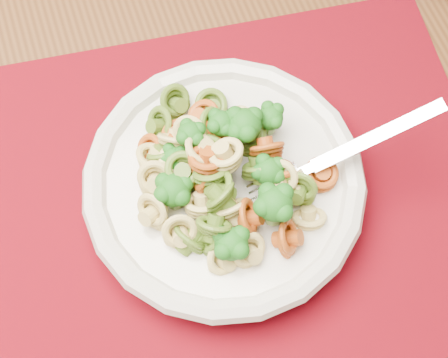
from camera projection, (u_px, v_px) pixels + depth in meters
dining_table at (143, 114)px, 0.67m from camera, size 1.69×1.28×0.69m
placemat at (234, 192)px, 0.54m from camera, size 0.53×0.47×0.00m
pasta_bowl at (224, 185)px, 0.51m from camera, size 0.23×0.23×0.04m
pasta_broccoli_heap at (224, 176)px, 0.50m from camera, size 0.20×0.20×0.06m
fork at (285, 180)px, 0.50m from camera, size 0.18×0.06×0.08m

